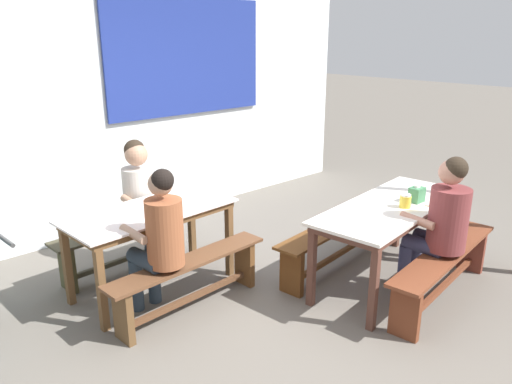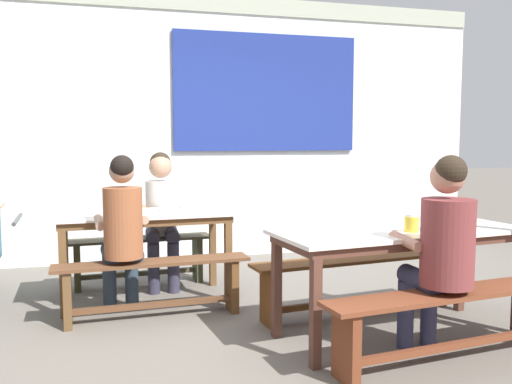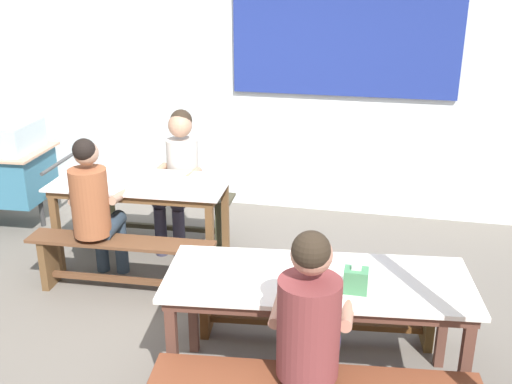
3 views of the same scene
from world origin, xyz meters
The scene contains 14 objects.
ground_plane centered at (0.00, 0.00, 0.00)m, with size 40.00×40.00×0.00m, color #686158.
backdrop_wall centered at (0.03, 2.63, 1.62)m, with size 7.15×0.23×3.09m.
dining_table_far centered at (-0.71, 0.98, 0.69)m, with size 1.54×0.78×0.78m.
dining_table_near centered at (0.99, -0.39, 0.70)m, with size 1.89×0.91×0.78m.
bench_far_back centered at (-0.74, 1.52, 0.30)m, with size 1.40×0.35×0.46m.
bench_far_front centered at (-0.68, 0.45, 0.31)m, with size 1.54×0.33×0.46m.
bench_near_back centered at (0.93, 0.14, 0.31)m, with size 1.83×0.48×0.46m.
bench_near_front centered at (1.05, -0.92, 0.32)m, with size 1.77×0.48×0.46m.
person_center_facing centered at (-0.52, 1.45, 0.74)m, with size 0.42×0.58×1.29m.
person_near_front centered at (1.01, -0.86, 0.76)m, with size 0.44×0.53×1.32m.
person_left_back_turned centered at (-0.91, 0.51, 0.73)m, with size 0.43×0.53×1.30m.
tissue_box centered at (1.22, -0.50, 0.85)m, with size 0.14×0.11×0.16m.
condiment_jar centered at (1.00, -0.51, 0.84)m, with size 0.10×0.10×0.12m.
soup_bowl centered at (-0.51, 1.04, 0.80)m, with size 0.15×0.15×0.04m, color silver.
Camera 1 is at (-2.82, -2.70, 2.27)m, focal length 34.87 mm.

